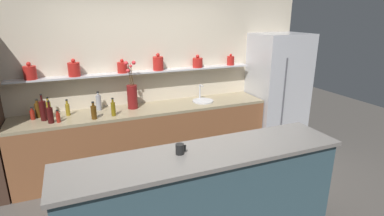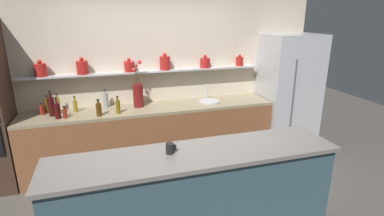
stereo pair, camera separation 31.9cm
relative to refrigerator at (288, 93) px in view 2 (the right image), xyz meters
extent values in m
plane|color=#4C4742|center=(-2.17, -1.20, -0.96)|extent=(12.00, 12.00, 0.00)
cube|color=beige|center=(-2.17, 0.40, 0.34)|extent=(5.20, 0.10, 2.60)
cube|color=#B7B7BC|center=(-2.26, 0.26, 0.45)|extent=(3.51, 0.18, 0.02)
cylinder|color=#AD1E19|center=(-3.69, 0.25, 0.55)|extent=(0.16, 0.16, 0.17)
sphere|color=#AD1E19|center=(-3.69, 0.25, 0.66)|extent=(0.05, 0.05, 0.05)
cylinder|color=#AD1E19|center=(-3.17, 0.25, 0.55)|extent=(0.16, 0.16, 0.18)
sphere|color=#AD1E19|center=(-3.17, 0.25, 0.67)|extent=(0.05, 0.05, 0.05)
cylinder|color=#AD1E19|center=(-2.53, 0.25, 0.53)|extent=(0.14, 0.14, 0.15)
sphere|color=#AD1E19|center=(-2.53, 0.25, 0.63)|extent=(0.05, 0.05, 0.05)
cylinder|color=#AD1E19|center=(-2.00, 0.25, 0.56)|extent=(0.16, 0.16, 0.20)
sphere|color=#AD1E19|center=(-2.00, 0.25, 0.69)|extent=(0.05, 0.05, 0.05)
cylinder|color=#AD1E19|center=(-1.37, 0.25, 0.53)|extent=(0.16, 0.16, 0.14)
sphere|color=#AD1E19|center=(-1.37, 0.25, 0.63)|extent=(0.05, 0.05, 0.05)
cylinder|color=#AD1E19|center=(-0.79, 0.25, 0.53)|extent=(0.12, 0.12, 0.14)
sphere|color=#AD1E19|center=(-0.79, 0.25, 0.62)|extent=(0.04, 0.04, 0.04)
cube|color=brown|center=(-2.26, 0.04, -0.52)|extent=(3.61, 0.62, 0.88)
cube|color=gray|center=(-2.26, 0.04, -0.06)|extent=(3.61, 0.62, 0.04)
cube|color=#334C56|center=(-2.17, -1.77, -0.47)|extent=(2.62, 0.55, 0.98)
cube|color=slate|center=(-2.17, -1.77, 0.04)|extent=(2.68, 0.61, 0.04)
cube|color=#B7B7BC|center=(0.00, 0.00, 0.00)|extent=(0.87, 0.70, 1.92)
cylinder|color=#4C4C51|center=(-0.16, -0.37, 0.10)|extent=(0.02, 0.02, 1.06)
cylinder|color=maroon|center=(-2.44, 0.12, 0.13)|extent=(0.14, 0.14, 0.34)
cylinder|color=#4C3319|center=(-2.46, 0.11, 0.46)|extent=(0.02, 0.03, 0.32)
sphere|color=red|center=(-2.50, 0.10, 0.62)|extent=(0.05, 0.05, 0.05)
cylinder|color=#4C3319|center=(-2.43, 0.11, 0.46)|extent=(0.04, 0.04, 0.32)
sphere|color=red|center=(-2.40, 0.08, 0.62)|extent=(0.06, 0.06, 0.06)
cylinder|color=#4C3319|center=(-2.44, 0.11, 0.44)|extent=(0.07, 0.01, 0.27)
sphere|color=red|center=(-2.45, 0.07, 0.58)|extent=(0.04, 0.04, 0.04)
cylinder|color=#4C3319|center=(-2.46, 0.10, 0.41)|extent=(0.04, 0.05, 0.21)
sphere|color=red|center=(-2.49, 0.08, 0.52)|extent=(0.05, 0.05, 0.05)
cylinder|color=#B7B7BC|center=(-1.37, 0.04, -0.03)|extent=(0.32, 0.32, 0.02)
cylinder|color=#B7B7BC|center=(-1.37, 0.16, 0.09)|extent=(0.02, 0.02, 0.22)
cylinder|color=#B7B7BC|center=(-1.37, 0.10, 0.20)|extent=(0.02, 0.12, 0.02)
cylinder|color=#4C2D0C|center=(-3.67, 0.20, 0.05)|extent=(0.07, 0.07, 0.19)
cylinder|color=#4C2D0C|center=(-3.67, 0.20, 0.17)|extent=(0.03, 0.03, 0.04)
cylinder|color=black|center=(-3.67, 0.20, 0.20)|extent=(0.03, 0.03, 0.01)
cylinder|color=olive|center=(-3.31, 0.13, 0.04)|extent=(0.05, 0.05, 0.16)
cylinder|color=olive|center=(-3.31, 0.13, 0.14)|extent=(0.03, 0.03, 0.05)
cylinder|color=black|center=(-3.31, 0.13, 0.17)|extent=(0.03, 0.03, 0.01)
cylinder|color=maroon|center=(-3.73, 0.14, 0.02)|extent=(0.06, 0.06, 0.12)
cylinder|color=maroon|center=(-3.73, 0.14, 0.09)|extent=(0.03, 0.03, 0.04)
cylinder|color=black|center=(-3.73, 0.14, 0.12)|extent=(0.03, 0.03, 0.01)
cylinder|color=olive|center=(-3.54, 0.22, 0.06)|extent=(0.06, 0.06, 0.19)
cylinder|color=olive|center=(-3.54, 0.22, 0.18)|extent=(0.03, 0.03, 0.05)
cylinder|color=black|center=(-3.54, 0.22, 0.21)|extent=(0.03, 0.03, 0.01)
cylinder|color=#380C0C|center=(-3.51, -0.09, 0.06)|extent=(0.07, 0.07, 0.19)
cylinder|color=#380C0C|center=(-3.51, -0.09, 0.19)|extent=(0.02, 0.02, 0.08)
cylinder|color=black|center=(-3.51, -0.09, 0.24)|extent=(0.03, 0.03, 0.01)
cylinder|color=maroon|center=(-3.42, -0.11, 0.02)|extent=(0.05, 0.05, 0.12)
cylinder|color=maroon|center=(-3.42, -0.11, 0.09)|extent=(0.03, 0.03, 0.04)
cylinder|color=black|center=(-3.42, -0.11, 0.12)|extent=(0.03, 0.03, 0.01)
cylinder|color=gray|center=(-2.90, 0.22, 0.06)|extent=(0.07, 0.07, 0.21)
cylinder|color=gray|center=(-2.90, 0.22, 0.19)|extent=(0.03, 0.03, 0.04)
cylinder|color=black|center=(-2.90, 0.22, 0.22)|extent=(0.03, 0.03, 0.01)
cylinder|color=brown|center=(-2.75, -0.11, 0.05)|extent=(0.06, 0.06, 0.18)
cylinder|color=brown|center=(-2.75, -0.11, 0.17)|extent=(0.03, 0.03, 0.05)
cylinder|color=black|center=(-2.75, -0.11, 0.20)|extent=(0.03, 0.03, 0.01)
cylinder|color=#380C0C|center=(-3.59, 0.04, 0.09)|extent=(0.08, 0.08, 0.25)
cylinder|color=#380C0C|center=(-3.59, 0.04, 0.25)|extent=(0.02, 0.02, 0.08)
cylinder|color=black|center=(-3.59, 0.04, 0.30)|extent=(0.03, 0.03, 0.01)
cylinder|color=#4C2D0C|center=(-3.00, -0.15, 0.05)|extent=(0.07, 0.07, 0.17)
cylinder|color=#4C2D0C|center=(-3.00, -0.15, 0.16)|extent=(0.03, 0.03, 0.04)
cylinder|color=black|center=(-3.00, -0.15, 0.18)|extent=(0.03, 0.03, 0.01)
cylinder|color=black|center=(-2.39, -1.71, 0.11)|extent=(0.08, 0.08, 0.10)
cube|color=black|center=(-2.34, -1.71, 0.11)|extent=(0.02, 0.01, 0.06)
camera|label=1|loc=(-3.22, -4.01, 1.27)|focal=28.00mm
camera|label=2|loc=(-2.92, -4.11, 1.27)|focal=28.00mm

